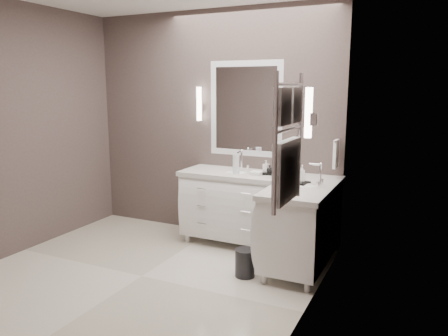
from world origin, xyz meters
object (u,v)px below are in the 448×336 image
at_px(vanity_right, 302,220).
at_px(towel_ladder, 288,149).
at_px(waste_bin, 245,263).
at_px(vanity_back, 236,203).

bearing_deg(vanity_right, towel_ladder, -80.16).
height_order(towel_ladder, waste_bin, towel_ladder).
bearing_deg(vanity_back, vanity_right, -20.38).
bearing_deg(towel_ladder, waste_bin, 128.00).
height_order(vanity_back, waste_bin, vanity_back).
xyz_separation_m(vanity_back, waste_bin, (0.45, -0.79, -0.35)).
distance_m(vanity_back, towel_ladder, 2.16).
bearing_deg(waste_bin, vanity_back, 119.59).
distance_m(towel_ladder, waste_bin, 1.64).
relative_size(vanity_back, waste_bin, 4.59).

